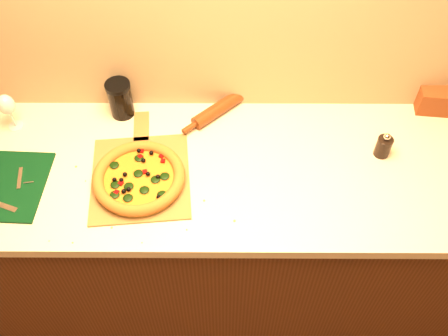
# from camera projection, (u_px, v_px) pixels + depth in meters

# --- Properties ---
(cabinet) EXTENTS (2.80, 0.65, 0.86)m
(cabinet) POSITION_uv_depth(u_px,v_px,m) (217.00, 235.00, 2.14)
(cabinet) COLOR #41200E
(cabinet) RESTS_ON ground
(countertop) EXTENTS (2.84, 0.68, 0.04)m
(countertop) POSITION_uv_depth(u_px,v_px,m) (216.00, 171.00, 1.79)
(countertop) COLOR beige
(countertop) RESTS_ON cabinet
(pizza_peel) EXTENTS (0.37, 0.52, 0.01)m
(pizza_peel) POSITION_uv_depth(u_px,v_px,m) (141.00, 174.00, 1.75)
(pizza_peel) COLOR brown
(pizza_peel) RESTS_ON countertop
(pizza) EXTENTS (0.32, 0.32, 0.05)m
(pizza) POSITION_uv_depth(u_px,v_px,m) (139.00, 178.00, 1.71)
(pizza) COLOR #BD812F
(pizza) RESTS_ON pizza_peel
(cutting_board) EXTENTS (0.24, 0.31, 0.02)m
(cutting_board) POSITION_uv_depth(u_px,v_px,m) (13.00, 186.00, 1.72)
(cutting_board) COLOR black
(cutting_board) RESTS_ON countertop
(bottle_cap) EXTENTS (0.03, 0.03, 0.01)m
(bottle_cap) POSITION_uv_depth(u_px,v_px,m) (98.00, 183.00, 1.73)
(bottle_cap) COLOR black
(bottle_cap) RESTS_ON countertop
(pepper_grinder) EXTENTS (0.06, 0.06, 0.10)m
(pepper_grinder) POSITION_uv_depth(u_px,v_px,m) (384.00, 146.00, 1.78)
(pepper_grinder) COLOR black
(pepper_grinder) RESTS_ON countertop
(rolling_pin) EXTENTS (0.29, 0.27, 0.05)m
(rolling_pin) POSITION_uv_depth(u_px,v_px,m) (220.00, 108.00, 1.93)
(rolling_pin) COLOR #5F2910
(rolling_pin) RESTS_ON countertop
(wine_glass) EXTENTS (0.06, 0.06, 0.15)m
(wine_glass) POSITION_uv_depth(u_px,v_px,m) (7.00, 105.00, 1.81)
(wine_glass) COLOR silver
(wine_glass) RESTS_ON countertop
(dark_jar) EXTENTS (0.09, 0.09, 0.15)m
(dark_jar) POSITION_uv_depth(u_px,v_px,m) (120.00, 99.00, 1.88)
(dark_jar) COLOR black
(dark_jar) RESTS_ON countertop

